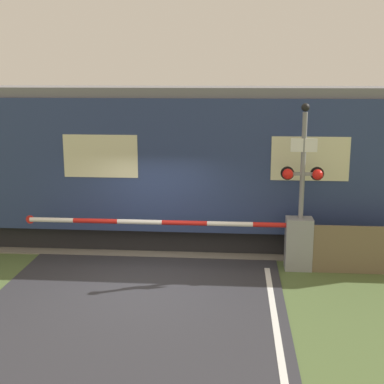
{
  "coord_description": "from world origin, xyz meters",
  "views": [
    {
      "loc": [
        1.9,
        -10.72,
        4.38
      ],
      "look_at": [
        0.87,
        1.68,
        1.64
      ],
      "focal_mm": 50.0,
      "sensor_mm": 36.0,
      "label": 1
    }
  ],
  "objects": [
    {
      "name": "signal_post",
      "position": [
        3.38,
        1.08,
        2.14
      ],
      "size": [
        0.95,
        0.26,
        3.77
      ],
      "color": "gray",
      "rests_on": "ground_plane"
    },
    {
      "name": "crossing_barrier",
      "position": [
        2.76,
        1.08,
        0.69
      ],
      "size": [
        6.67,
        0.44,
        1.21
      ],
      "color": "gray",
      "rests_on": "ground_plane"
    },
    {
      "name": "track_bed",
      "position": [
        0.0,
        3.15,
        0.02
      ],
      "size": [
        36.0,
        3.2,
        0.13
      ],
      "color": "slate",
      "rests_on": "ground_plane"
    },
    {
      "name": "ground_plane",
      "position": [
        0.0,
        0.0,
        0.0
      ],
      "size": [
        80.0,
        80.0,
        0.0
      ],
      "primitive_type": "plane",
      "color": "#4C6033"
    },
    {
      "name": "train",
      "position": [
        -1.34,
        3.15,
        2.08
      ],
      "size": [
        18.07,
        2.78,
        4.07
      ],
      "color": "black",
      "rests_on": "ground_plane"
    }
  ]
}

